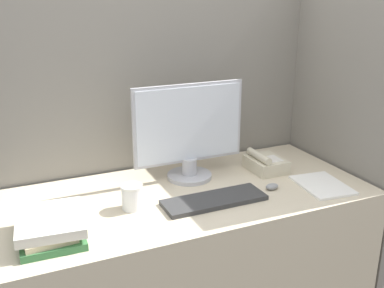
# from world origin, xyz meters

# --- Properties ---
(cubicle_panel_rear) EXTENTS (2.04, 0.04, 1.78)m
(cubicle_panel_rear) POSITION_xyz_m (0.00, 0.79, 0.89)
(cubicle_panel_rear) COLOR gray
(cubicle_panel_rear) RESTS_ON ground_plane
(cubicle_panel_right) EXTENTS (0.04, 0.81, 1.78)m
(cubicle_panel_right) POSITION_xyz_m (0.86, 0.40, 0.89)
(cubicle_panel_right) COLOR gray
(cubicle_panel_right) RESTS_ON ground_plane
(desk) EXTENTS (1.64, 0.75, 0.76)m
(desk) POSITION_xyz_m (0.00, 0.37, 0.38)
(desk) COLOR beige
(desk) RESTS_ON ground_plane
(monitor) EXTENTS (0.55, 0.21, 0.46)m
(monitor) POSITION_xyz_m (0.08, 0.53, 0.98)
(monitor) COLOR #B7B7BC
(monitor) RESTS_ON desk
(keyboard) EXTENTS (0.45, 0.15, 0.02)m
(keyboard) POSITION_xyz_m (0.06, 0.24, 0.77)
(keyboard) COLOR #333333
(keyboard) RESTS_ON desk
(mouse) EXTENTS (0.06, 0.04, 0.03)m
(mouse) POSITION_xyz_m (0.36, 0.25, 0.77)
(mouse) COLOR gray
(mouse) RESTS_ON desk
(coffee_cup) EXTENTS (0.09, 0.09, 0.10)m
(coffee_cup) POSITION_xyz_m (-0.27, 0.32, 0.81)
(coffee_cup) COLOR white
(coffee_cup) RESTS_ON desk
(book_stack) EXTENTS (0.26, 0.30, 0.09)m
(book_stack) POSITION_xyz_m (-0.61, 0.21, 0.80)
(book_stack) COLOR #38723F
(book_stack) RESTS_ON desk
(desk_telephone) EXTENTS (0.16, 0.20, 0.10)m
(desk_telephone) POSITION_xyz_m (0.46, 0.46, 0.80)
(desk_telephone) COLOR beige
(desk_telephone) RESTS_ON desk
(paper_pile) EXTENTS (0.23, 0.29, 0.01)m
(paper_pile) POSITION_xyz_m (0.60, 0.18, 0.76)
(paper_pile) COLOR white
(paper_pile) RESTS_ON desk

